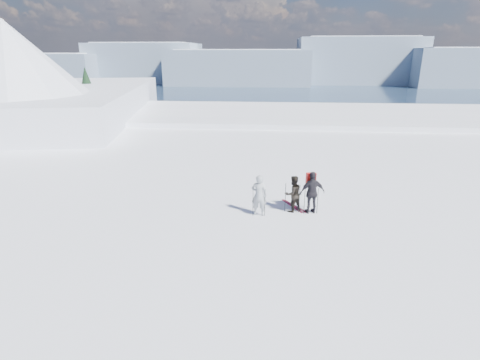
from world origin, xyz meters
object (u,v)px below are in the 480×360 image
object	(u,v)px
skier_grey	(259,195)
skis_loose	(293,206)
skier_pack	(312,193)
skier_dark	(293,194)

from	to	relation	value
skier_grey	skis_loose	world-z (taller)	skier_grey
skier_grey	skier_pack	world-z (taller)	skier_pack
skier_pack	skis_loose	size ratio (longest dim) A/B	1.25
skier_dark	skier_grey	bearing A→B (deg)	-10.39
skier_grey	skis_loose	bearing A→B (deg)	-136.26
skier_dark	skier_pack	size ratio (longest dim) A/B	0.87
skier_dark	skier_pack	distance (m)	0.83
skier_grey	skis_loose	xyz separation A→B (m)	(1.57, 1.09, -0.90)
skier_dark	skis_loose	distance (m)	1.00
skier_pack	skier_dark	bearing A→B (deg)	-21.91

